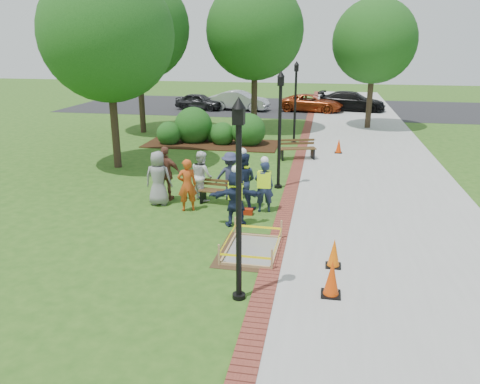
% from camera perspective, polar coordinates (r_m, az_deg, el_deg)
% --- Properties ---
extents(ground, '(100.00, 100.00, 0.00)m').
position_cam_1_polar(ground, '(13.12, -3.11, -5.64)').
color(ground, '#285116').
rests_on(ground, ground).
extents(sidewalk, '(6.00, 60.00, 0.02)m').
position_cam_1_polar(sidewalk, '(22.40, 15.63, 3.81)').
color(sidewalk, '#9E9E99').
rests_on(sidewalk, ground).
extents(brick_edging, '(0.50, 60.00, 0.03)m').
position_cam_1_polar(brick_edging, '(22.32, 7.29, 4.30)').
color(brick_edging, maroon).
rests_on(brick_edging, ground).
extents(mulch_bed, '(7.00, 3.00, 0.05)m').
position_cam_1_polar(mulch_bed, '(24.94, -3.43, 5.88)').
color(mulch_bed, '#381E0F').
rests_on(mulch_bed, ground).
extents(parking_lot, '(36.00, 12.00, 0.01)m').
position_cam_1_polar(parking_lot, '(39.13, 6.24, 10.22)').
color(parking_lot, black).
rests_on(parking_lot, ground).
extents(wet_concrete_pad, '(1.75, 2.33, 0.55)m').
position_cam_1_polar(wet_concrete_pad, '(12.24, 1.48, -6.23)').
color(wet_concrete_pad, '#47331E').
rests_on(wet_concrete_pad, ground).
extents(bench_near, '(1.50, 0.66, 0.79)m').
position_cam_1_polar(bench_near, '(15.71, -2.38, -0.57)').
color(bench_near, brown).
rests_on(bench_near, ground).
extents(bench_far, '(1.76, 0.99, 0.91)m').
position_cam_1_polar(bench_far, '(21.81, 6.99, 4.73)').
color(bench_far, '#53361C').
rests_on(bench_far, ground).
extents(cone_front, '(0.42, 0.42, 0.84)m').
position_cam_1_polar(cone_front, '(10.34, 11.12, -10.37)').
color(cone_front, black).
rests_on(cone_front, ground).
extents(cone_back, '(0.37, 0.37, 0.74)m').
position_cam_1_polar(cone_back, '(11.60, 11.38, -7.37)').
color(cone_back, black).
rests_on(cone_back, ground).
extents(cone_far, '(0.36, 0.36, 0.72)m').
position_cam_1_polar(cone_far, '(23.30, 11.94, 5.47)').
color(cone_far, black).
rests_on(cone_far, ground).
extents(toolbox, '(0.38, 0.22, 0.19)m').
position_cam_1_polar(toolbox, '(14.80, 0.84, -2.40)').
color(toolbox, maroon).
rests_on(toolbox, ground).
extents(lamp_near, '(0.28, 0.28, 4.26)m').
position_cam_1_polar(lamp_near, '(9.25, -0.15, 0.53)').
color(lamp_near, black).
rests_on(lamp_near, ground).
extents(lamp_mid, '(0.28, 0.28, 4.26)m').
position_cam_1_polar(lamp_mid, '(16.98, 4.87, 8.55)').
color(lamp_mid, black).
rests_on(lamp_mid, ground).
extents(lamp_far, '(0.28, 0.28, 4.26)m').
position_cam_1_polar(lamp_far, '(24.88, 6.78, 11.50)').
color(lamp_far, black).
rests_on(lamp_far, ground).
extents(tree_left, '(5.36, 5.36, 8.15)m').
position_cam_1_polar(tree_left, '(20.39, -15.89, 17.96)').
color(tree_left, '#3D2D1E').
rests_on(tree_left, ground).
extents(tree_back, '(5.60, 5.60, 8.59)m').
position_cam_1_polar(tree_back, '(28.37, 1.82, 19.07)').
color(tree_back, '#3D2D1E').
rests_on(tree_back, ground).
extents(tree_right, '(4.97, 4.97, 7.69)m').
position_cam_1_polar(tree_right, '(30.28, 16.08, 17.24)').
color(tree_right, '#3D2D1E').
rests_on(tree_right, ground).
extents(tree_far, '(5.88, 5.88, 8.88)m').
position_cam_1_polar(tree_far, '(28.35, -12.46, 19.00)').
color(tree_far, '#3D2D1E').
rests_on(tree_far, ground).
extents(shrub_a, '(1.30, 1.30, 1.30)m').
position_cam_1_polar(shrub_a, '(25.24, -8.60, 5.81)').
color(shrub_a, '#153F12').
rests_on(shrub_a, ground).
extents(shrub_b, '(2.03, 2.03, 2.03)m').
position_cam_1_polar(shrub_b, '(25.64, -5.65, 6.11)').
color(shrub_b, '#153F12').
rests_on(shrub_b, ground).
extents(shrub_c, '(1.27, 1.27, 1.27)m').
position_cam_1_polar(shrub_c, '(24.91, -2.13, 5.84)').
color(shrub_c, '#153F12').
rests_on(shrub_c, ground).
extents(shrub_d, '(1.80, 1.80, 1.80)m').
position_cam_1_polar(shrub_d, '(24.76, 1.01, 5.77)').
color(shrub_d, '#153F12').
rests_on(shrub_d, ground).
extents(shrub_e, '(1.03, 1.03, 1.03)m').
position_cam_1_polar(shrub_e, '(25.56, -3.08, 6.14)').
color(shrub_e, '#153F12').
rests_on(shrub_e, ground).
extents(casual_person_a, '(0.60, 0.41, 1.82)m').
position_cam_1_polar(casual_person_a, '(15.69, -9.93, 1.66)').
color(casual_person_a, gray).
rests_on(casual_person_a, ground).
extents(casual_person_b, '(0.64, 0.55, 1.71)m').
position_cam_1_polar(casual_person_b, '(15.01, -6.46, 0.84)').
color(casual_person_b, '#C34616').
rests_on(casual_person_b, ground).
extents(casual_person_c, '(0.62, 0.64, 1.71)m').
position_cam_1_polar(casual_person_c, '(16.02, -4.68, 2.01)').
color(casual_person_c, silver).
rests_on(casual_person_c, ground).
extents(casual_person_d, '(0.61, 0.41, 1.87)m').
position_cam_1_polar(casual_person_d, '(16.08, -9.00, 2.20)').
color(casual_person_d, brown).
rests_on(casual_person_d, ground).
extents(casual_person_e, '(0.53, 0.34, 1.66)m').
position_cam_1_polar(casual_person_e, '(16.01, -1.18, 1.96)').
color(casual_person_e, '#303355').
rests_on(casual_person_e, ground).
extents(hivis_worker_a, '(0.62, 0.49, 1.84)m').
position_cam_1_polar(hivis_worker_a, '(13.68, -0.51, -0.48)').
color(hivis_worker_a, '#182640').
rests_on(hivis_worker_a, ground).
extents(hivis_worker_b, '(0.60, 0.46, 1.83)m').
position_cam_1_polar(hivis_worker_b, '(14.80, 2.96, 0.91)').
color(hivis_worker_b, '#161B3B').
rests_on(hivis_worker_b, ground).
extents(hivis_worker_c, '(0.64, 0.45, 2.02)m').
position_cam_1_polar(hivis_worker_c, '(15.04, 0.32, 1.57)').
color(hivis_worker_c, '#1B1E46').
rests_on(hivis_worker_c, ground).
extents(parked_car_a, '(2.57, 4.55, 1.40)m').
position_cam_1_polar(parked_car_a, '(37.71, -4.95, 9.96)').
color(parked_car_a, black).
rests_on(parked_car_a, ground).
extents(parked_car_b, '(2.84, 5.22, 1.62)m').
position_cam_1_polar(parked_car_b, '(37.29, -0.00, 9.93)').
color(parked_car_b, '#A9A9AE').
rests_on(parked_car_b, ground).
extents(parked_car_c, '(2.50, 4.65, 1.45)m').
position_cam_1_polar(parked_car_c, '(37.02, 8.65, 9.67)').
color(parked_car_c, '#993513').
rests_on(parked_car_c, ground).
extents(parked_car_d, '(3.00, 5.23, 1.61)m').
position_cam_1_polar(parked_car_d, '(38.06, 13.40, 9.62)').
color(parked_car_d, black).
rests_on(parked_car_d, ground).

